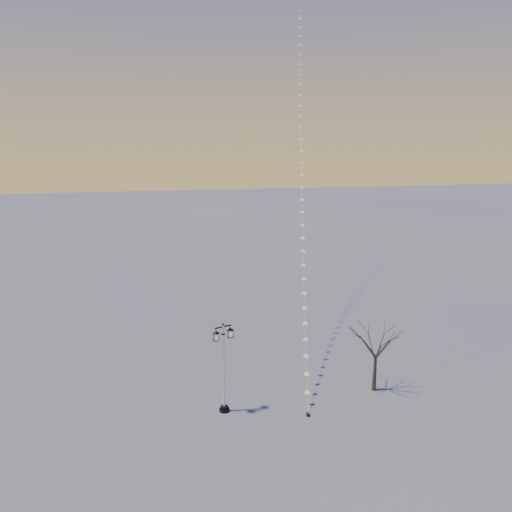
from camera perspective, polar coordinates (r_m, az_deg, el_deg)
name	(u,v)px	position (r m, az deg, el deg)	size (l,w,h in m)	color
ground	(277,423)	(30.98, 2.42, -18.53)	(300.00, 300.00, 0.00)	slate
street_lamp	(224,363)	(30.67, -3.73, -12.17)	(1.40, 0.81, 5.72)	black
bare_tree	(376,345)	(33.97, 13.61, -9.93)	(2.76, 2.76, 4.59)	#352E1E
kite_train	(302,139)	(48.45, 5.31, 13.19)	(12.47, 41.17, 33.09)	black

